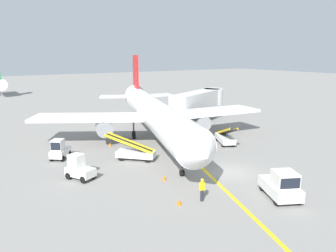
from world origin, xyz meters
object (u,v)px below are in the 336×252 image
Objects in this scene: safety_cone_nose_right at (185,165)px; pushback_tug at (281,185)px; baggage_tug_near_wing at (79,168)px; safety_cone_wingtip_right at (110,144)px; baggage_tug_by_cargo_door at (59,150)px; belt_loader_forward_hold at (135,152)px; jet_bridge at (201,100)px; ground_crew_marshaller at (202,189)px; safety_cone_nose_left at (164,178)px; airliner at (153,113)px; belt_loader_aft_hold at (225,137)px; safety_cone_wingtip_left at (179,202)px.

pushback_tug is at bearing -77.82° from safety_cone_nose_right.
baggage_tug_near_wing reaches higher than safety_cone_wingtip_right.
belt_loader_forward_hold reaches higher than baggage_tug_by_cargo_door.
safety_cone_nose_right is at bearing 102.18° from pushback_tug.
jet_bridge is 26.81m from pushback_tug.
ground_crew_marshaller is at bearing 151.79° from pushback_tug.
baggage_tug_near_wing reaches higher than ground_crew_marshaller.
safety_cone_nose_right is at bearing -43.16° from baggage_tug_by_cargo_door.
pushback_tug is (-11.50, -24.08, -2.55)m from jet_bridge.
baggage_tug_near_wing is at bearing 144.81° from safety_cone_nose_left.
safety_cone_nose_right is at bearing -56.75° from belt_loader_forward_hold.
baggage_tug_by_cargo_door is at bearing 146.52° from belt_loader_forward_hold.
safety_cone_nose_right is (-1.99, 9.20, -0.77)m from pushback_tug.
pushback_tug reaches higher than baggage_tug_near_wing.
belt_loader_forward_hold is (-4.94, 13.71, -0.22)m from pushback_tug.
jet_bridge is 27.18m from ground_crew_marshaller.
airliner is 13.79m from baggage_tug_near_wing.
baggage_tug_by_cargo_door is at bearing -165.24° from safety_cone_wingtip_right.
jet_bridge reaches higher than pushback_tug.
baggage_tug_near_wing is 17.86m from belt_loader_aft_hold.
belt_loader_forward_hold and belt_loader_aft_hold have the same top height.
jet_bridge is at bearing 52.06° from ground_crew_marshaller.
airliner is at bearing 63.98° from safety_cone_nose_left.
belt_loader_aft_hold is at bearing 36.90° from safety_cone_wingtip_left.
airliner is 6.32m from safety_cone_wingtip_right.
baggage_tug_near_wing reaches higher than safety_cone_wingtip_left.
pushback_tug is 1.49× the size of baggage_tug_near_wing.
ground_crew_marshaller is at bearing -108.36° from airliner.
belt_loader_aft_hold is at bearing 63.41° from pushback_tug.
baggage_tug_by_cargo_door is 6.12× the size of safety_cone_nose_right.
belt_loader_forward_hold is at bearing 86.40° from safety_cone_nose_left.
baggage_tug_by_cargo_door is 6.12× the size of safety_cone_wingtip_left.
baggage_tug_by_cargo_door is 6.28m from safety_cone_wingtip_right.
airliner is 7.83m from belt_loader_forward_hold.
safety_cone_nose_right is (-2.23, -9.74, -3.20)m from airliner.
safety_cone_nose_left is at bearing -135.45° from jet_bridge.
safety_cone_wingtip_left is 16.44m from safety_cone_wingtip_right.
pushback_tug is 9.25× the size of safety_cone_wingtip_left.
jet_bridge is at bearing 28.73° from baggage_tug_near_wing.
jet_bridge is at bearing 15.54° from safety_cone_wingtip_right.
ground_crew_marshaller is at bearing -127.94° from jet_bridge.
belt_loader_forward_hold is (-5.19, -5.23, -2.64)m from airliner.
belt_loader_forward_hold reaches higher than safety_cone_wingtip_left.
pushback_tug is 14.75m from belt_loader_aft_hold.
baggage_tug_near_wing is at bearing -89.75° from baggage_tug_by_cargo_door.
baggage_tug_near_wing is (-11.43, -7.29, -2.49)m from airliner.
safety_cone_wingtip_right is at bearing 104.92° from pushback_tug.
safety_cone_wingtip_left is (-18.35, -20.99, -3.32)m from jet_bridge.
safety_cone_nose_left is at bearing -60.36° from baggage_tug_by_cargo_door.
belt_loader_forward_hold is (-16.44, -10.38, -2.77)m from jet_bridge.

